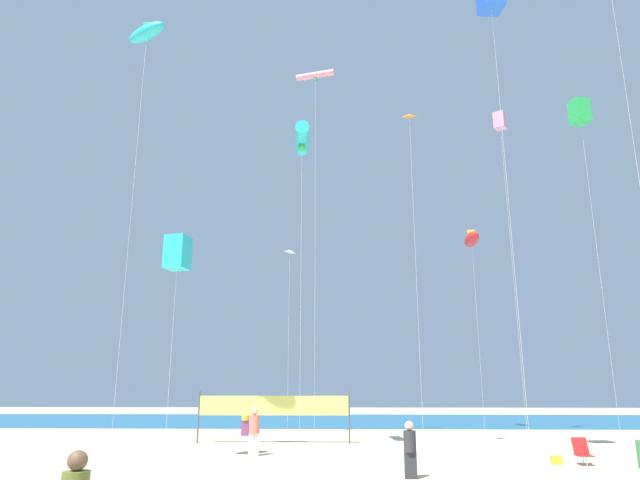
{
  "coord_description": "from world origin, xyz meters",
  "views": [
    {
      "loc": [
        0.4,
        -16.72,
        2.59
      ],
      "look_at": [
        -0.43,
        7.76,
        8.96
      ],
      "focal_mm": 31.8,
      "sensor_mm": 36.0,
      "label": 1
    }
  ],
  "objects_px": {
    "beachgoer_mustard_shirt": "(245,418)",
    "beachgoer_charcoal_shirt": "(410,448)",
    "folding_beach_chair": "(582,451)",
    "kite_cyan_inflatable": "(147,33)",
    "kite_white_diamond": "(290,254)",
    "kite_red_inflatable": "(472,239)",
    "kite_cyan_tube": "(302,140)",
    "kite_orange_diamond": "(410,123)",
    "volleyball_net": "(274,408)",
    "beachgoer_coral_shirt": "(254,430)",
    "beach_handbag": "(557,460)",
    "kite_pink_tube": "(315,77)",
    "kite_pink_box": "(500,122)",
    "kite_green_box": "(580,112)",
    "kite_cyan_box": "(178,253)"
  },
  "relations": [
    {
      "from": "kite_cyan_box",
      "to": "kite_orange_diamond",
      "type": "xyz_separation_m",
      "value": [
        9.51,
        3.47,
        6.95
      ]
    },
    {
      "from": "kite_cyan_inflatable",
      "to": "kite_cyan_tube",
      "type": "xyz_separation_m",
      "value": [
        6.46,
        3.52,
        -3.44
      ]
    },
    {
      "from": "beach_handbag",
      "to": "kite_pink_box",
      "type": "relative_size",
      "value": 0.02
    },
    {
      "from": "kite_cyan_tube",
      "to": "kite_pink_box",
      "type": "xyz_separation_m",
      "value": [
        11.59,
        7.47,
        4.43
      ]
    },
    {
      "from": "beachgoer_charcoal_shirt",
      "to": "kite_green_box",
      "type": "bearing_deg",
      "value": 20.7
    },
    {
      "from": "folding_beach_chair",
      "to": "kite_white_diamond",
      "type": "distance_m",
      "value": 18.95
    },
    {
      "from": "kite_orange_diamond",
      "to": "kite_pink_tube",
      "type": "height_order",
      "value": "kite_pink_tube"
    },
    {
      "from": "folding_beach_chair",
      "to": "kite_cyan_inflatable",
      "type": "height_order",
      "value": "kite_cyan_inflatable"
    },
    {
      "from": "folding_beach_chair",
      "to": "kite_cyan_inflatable",
      "type": "relative_size",
      "value": 0.05
    },
    {
      "from": "beach_handbag",
      "to": "kite_white_diamond",
      "type": "xyz_separation_m",
      "value": [
        -10.37,
        11.63,
        10.11
      ]
    },
    {
      "from": "kite_red_inflatable",
      "to": "kite_white_diamond",
      "type": "bearing_deg",
      "value": -162.05
    },
    {
      "from": "folding_beach_chair",
      "to": "kite_pink_tube",
      "type": "height_order",
      "value": "kite_pink_tube"
    },
    {
      "from": "kite_pink_box",
      "to": "kite_pink_tube",
      "type": "xyz_separation_m",
      "value": [
        -11.21,
        -1.87,
        2.19
      ]
    },
    {
      "from": "folding_beach_chair",
      "to": "kite_red_inflatable",
      "type": "relative_size",
      "value": 0.07
    },
    {
      "from": "beach_handbag",
      "to": "kite_red_inflatable",
      "type": "height_order",
      "value": "kite_red_inflatable"
    },
    {
      "from": "beach_handbag",
      "to": "kite_cyan_inflatable",
      "type": "bearing_deg",
      "value": -179.69
    },
    {
      "from": "folding_beach_chair",
      "to": "kite_orange_diamond",
      "type": "distance_m",
      "value": 15.26
    },
    {
      "from": "beachgoer_coral_shirt",
      "to": "kite_red_inflatable",
      "type": "height_order",
      "value": "kite_red_inflatable"
    },
    {
      "from": "beachgoer_charcoal_shirt",
      "to": "beachgoer_coral_shirt",
      "type": "bearing_deg",
      "value": 111.53
    },
    {
      "from": "kite_green_box",
      "to": "kite_pink_tube",
      "type": "relative_size",
      "value": 0.85
    },
    {
      "from": "kite_cyan_tube",
      "to": "beachgoer_coral_shirt",
      "type": "bearing_deg",
      "value": -143.76
    },
    {
      "from": "beachgoer_mustard_shirt",
      "to": "kite_red_inflatable",
      "type": "xyz_separation_m",
      "value": [
        14.02,
        3.91,
        11.09
      ]
    },
    {
      "from": "beachgoer_mustard_shirt",
      "to": "beachgoer_charcoal_shirt",
      "type": "relative_size",
      "value": 1.1
    },
    {
      "from": "folding_beach_chair",
      "to": "kite_white_diamond",
      "type": "height_order",
      "value": "kite_white_diamond"
    },
    {
      "from": "volleyball_net",
      "to": "beach_handbag",
      "type": "height_order",
      "value": "volleyball_net"
    },
    {
      "from": "kite_orange_diamond",
      "to": "kite_cyan_box",
      "type": "bearing_deg",
      "value": -159.93
    },
    {
      "from": "kite_red_inflatable",
      "to": "kite_orange_diamond",
      "type": "distance_m",
      "value": 13.57
    },
    {
      "from": "kite_cyan_box",
      "to": "beach_handbag",
      "type": "bearing_deg",
      "value": 1.02
    },
    {
      "from": "beach_handbag",
      "to": "kite_pink_tube",
      "type": "bearing_deg",
      "value": 134.13
    },
    {
      "from": "beach_handbag",
      "to": "kite_green_box",
      "type": "relative_size",
      "value": 0.02
    },
    {
      "from": "kite_white_diamond",
      "to": "kite_cyan_inflatable",
      "type": "bearing_deg",
      "value": -114.09
    },
    {
      "from": "beachgoer_charcoal_shirt",
      "to": "kite_orange_diamond",
      "type": "xyz_separation_m",
      "value": [
        1.31,
        6.52,
        13.65
      ]
    },
    {
      "from": "kite_pink_tube",
      "to": "kite_white_diamond",
      "type": "distance_m",
      "value": 10.66
    },
    {
      "from": "folding_beach_chair",
      "to": "kite_orange_diamond",
      "type": "xyz_separation_m",
      "value": [
        -4.97,
        3.3,
        14.04
      ]
    },
    {
      "from": "folding_beach_chair",
      "to": "volleyball_net",
      "type": "bearing_deg",
      "value": 116.62
    },
    {
      "from": "kite_red_inflatable",
      "to": "kite_cyan_inflatable",
      "type": "bearing_deg",
      "value": -137.51
    },
    {
      "from": "kite_pink_tube",
      "to": "beachgoer_coral_shirt",
      "type": "bearing_deg",
      "value": -106.88
    },
    {
      "from": "beachgoer_mustard_shirt",
      "to": "kite_red_inflatable",
      "type": "bearing_deg",
      "value": -58.48
    },
    {
      "from": "volleyball_net",
      "to": "kite_red_inflatable",
      "type": "xyz_separation_m",
      "value": [
        11.97,
        8.24,
        10.41
      ]
    },
    {
      "from": "folding_beach_chair",
      "to": "kite_red_inflatable",
      "type": "bearing_deg",
      "value": 57.13
    },
    {
      "from": "kite_cyan_tube",
      "to": "kite_pink_box",
      "type": "relative_size",
      "value": 0.75
    },
    {
      "from": "beachgoer_charcoal_shirt",
      "to": "kite_white_diamond",
      "type": "bearing_deg",
      "value": 85.17
    },
    {
      "from": "kite_cyan_box",
      "to": "kite_white_diamond",
      "type": "relative_size",
      "value": 0.78
    },
    {
      "from": "kite_red_inflatable",
      "to": "kite_cyan_tube",
      "type": "distance_m",
      "value": 16.01
    },
    {
      "from": "folding_beach_chair",
      "to": "kite_pink_tube",
      "type": "distance_m",
      "value": 23.99
    },
    {
      "from": "beach_handbag",
      "to": "kite_cyan_tube",
      "type": "height_order",
      "value": "kite_cyan_tube"
    },
    {
      "from": "beach_handbag",
      "to": "kite_cyan_inflatable",
      "type": "xyz_separation_m",
      "value": [
        -15.6,
        -0.08,
        17.14
      ]
    },
    {
      "from": "kite_cyan_tube",
      "to": "kite_green_box",
      "type": "height_order",
      "value": "kite_green_box"
    },
    {
      "from": "kite_green_box",
      "to": "kite_pink_tube",
      "type": "distance_m",
      "value": 14.93
    },
    {
      "from": "kite_pink_tube",
      "to": "kite_cyan_box",
      "type": "bearing_deg",
      "value": -117.59
    }
  ]
}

